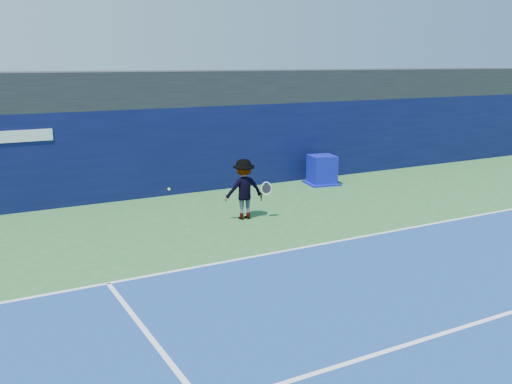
{
  "coord_description": "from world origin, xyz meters",
  "views": [
    {
      "loc": [
        -7.67,
        -8.27,
        4.53
      ],
      "look_at": [
        -0.26,
        5.2,
        1.0
      ],
      "focal_mm": 40.0,
      "sensor_mm": 36.0,
      "label": 1
    }
  ],
  "objects": [
    {
      "name": "baseline",
      "position": [
        0.0,
        3.0,
        0.01
      ],
      "size": [
        24.0,
        0.1,
        0.01
      ],
      "primitive_type": "cube",
      "color": "white",
      "rests_on": "ground"
    },
    {
      "name": "service_line",
      "position": [
        0.0,
        -2.0,
        0.01
      ],
      "size": [
        24.0,
        0.1,
        0.01
      ],
      "primitive_type": "cube",
      "color": "white",
      "rests_on": "ground"
    },
    {
      "name": "tennis_ball",
      "position": [
        -2.54,
        5.88,
        1.19
      ],
      "size": [
        0.07,
        0.07,
        0.07
      ],
      "color": "yellow",
      "rests_on": "ground"
    },
    {
      "name": "ground",
      "position": [
        0.0,
        0.0,
        0.0
      ],
      "size": [
        80.0,
        80.0,
        0.0
      ],
      "primitive_type": "plane",
      "color": "#2F6831",
      "rests_on": "ground"
    },
    {
      "name": "stadium_band",
      "position": [
        0.0,
        11.5,
        3.6
      ],
      "size": [
        36.0,
        3.0,
        1.2
      ],
      "primitive_type": "cube",
      "color": "black",
      "rests_on": "back_wall_assembly"
    },
    {
      "name": "equipment_cart",
      "position": [
        4.68,
        9.01,
        0.5
      ],
      "size": [
        1.34,
        1.34,
        1.1
      ],
      "color": "#0B0F9D",
      "rests_on": "ground"
    },
    {
      "name": "back_wall_assembly",
      "position": [
        -0.0,
        10.5,
        1.5
      ],
      "size": [
        36.0,
        1.03,
        3.0
      ],
      "color": "#0A0F3B",
      "rests_on": "ground"
    },
    {
      "name": "tennis_player",
      "position": [
        -0.15,
        6.13,
        0.89
      ],
      "size": [
        1.36,
        0.8,
        1.78
      ],
      "color": "silver",
      "rests_on": "ground"
    }
  ]
}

